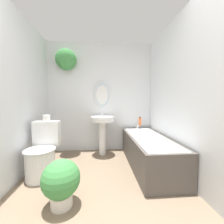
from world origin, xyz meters
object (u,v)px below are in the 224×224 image
object	(u,v)px
toilet	(42,154)
shampoo_bottle	(140,121)
pedestal_sink	(102,126)
toilet_paper_roll	(47,118)
potted_plant	(61,181)
bathtub	(148,150)

from	to	relation	value
toilet	shampoo_bottle	xyz separation A→B (m)	(1.74, 0.90, 0.35)
toilet	shampoo_bottle	size ratio (longest dim) A/B	4.12
toilet	pedestal_sink	distance (m)	1.21
pedestal_sink	toilet_paper_roll	xyz separation A→B (m)	(-0.90, -0.56, 0.24)
pedestal_sink	potted_plant	size ratio (longest dim) A/B	1.80
toilet	toilet_paper_roll	xyz separation A→B (m)	(0.00, 0.20, 0.52)
toilet	potted_plant	bearing A→B (deg)	-55.23
bathtub	pedestal_sink	bearing A→B (deg)	143.95
shampoo_bottle	toilet	bearing A→B (deg)	-152.74
bathtub	potted_plant	distance (m)	1.49
pedestal_sink	bathtub	xyz separation A→B (m)	(0.78, -0.57, -0.34)
bathtub	toilet	bearing A→B (deg)	-173.53
shampoo_bottle	toilet_paper_roll	distance (m)	1.88
potted_plant	toilet	bearing A→B (deg)	124.77
toilet	potted_plant	world-z (taller)	toilet
bathtub	toilet_paper_roll	bearing A→B (deg)	179.59
pedestal_sink	toilet_paper_roll	size ratio (longest dim) A/B	8.19
toilet	toilet_paper_roll	world-z (taller)	toilet_paper_roll
bathtub	toilet_paper_roll	world-z (taller)	toilet_paper_roll
toilet	pedestal_sink	world-z (taller)	pedestal_sink
shampoo_bottle	toilet_paper_roll	xyz separation A→B (m)	(-1.74, -0.69, 0.17)
toilet	shampoo_bottle	distance (m)	1.99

